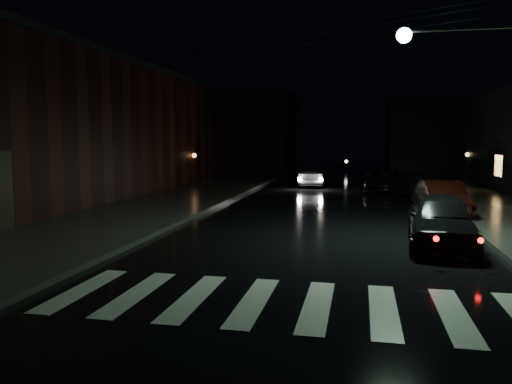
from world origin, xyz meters
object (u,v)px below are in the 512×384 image
Objects in this scene: parked_car_d at (385,180)px; parked_car_c at (425,187)px; parked_car_a at (441,220)px; oncoming_car at (312,176)px; parked_car_b at (443,198)px.

parked_car_c is at bearing -59.80° from parked_car_d.
parked_car_d is (-0.85, 15.26, -0.05)m from parked_car_a.
parked_car_a is 15.28m from parked_car_d.
parked_car_d is 1.21× the size of oncoming_car.
parked_car_b is at bearing 115.36° from oncoming_car.
parked_car_a is 1.05× the size of parked_car_b.
parked_car_b is (0.95, 6.06, -0.06)m from parked_car_a.
parked_car_b is 0.97× the size of parked_car_c.
parked_car_b is 0.84× the size of parked_car_d.
parked_car_a is 6.14m from parked_car_b.
parked_car_b is 5.82m from parked_car_c.
parked_car_d reaches higher than parked_car_c.
parked_car_a reaches higher than oncoming_car.
parked_car_d reaches higher than oncoming_car.
oncoming_car is (-4.59, 2.62, -0.01)m from parked_car_d.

